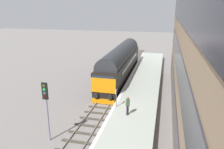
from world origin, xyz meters
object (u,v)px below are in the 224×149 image
Objects in this scene: diesel_locomotive at (121,62)px; waiting_passenger at (128,104)px; signal_post_near at (46,104)px; platform_number_sign at (116,95)px.

diesel_locomotive is 10.94× the size of waiting_passenger.
signal_post_near reaches higher than waiting_passenger.
signal_post_near is 2.83× the size of platform_number_sign.
platform_number_sign is at bearing 59.16° from waiting_passenger.
signal_post_near is 6.59m from waiting_passenger.
waiting_passenger is (1.29, -1.30, -0.13)m from platform_number_sign.
diesel_locomotive is 10.79× the size of platform_number_sign.
waiting_passenger is at bearing -45.25° from platform_number_sign.
signal_post_near is (-2.17, -16.22, 0.58)m from diesel_locomotive.
diesel_locomotive is 16.37m from signal_post_near.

